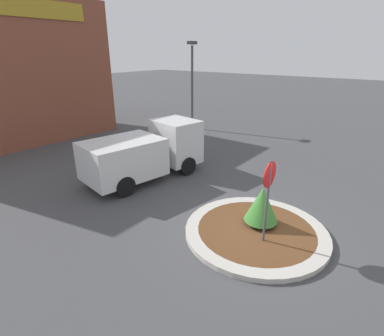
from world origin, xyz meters
name	(u,v)px	position (x,y,z in m)	size (l,w,h in m)	color
ground_plane	(256,233)	(0.00, 0.00, 0.00)	(120.00, 120.00, 0.00)	#474749
traffic_island	(256,231)	(0.00, 0.00, 0.08)	(4.24, 4.24, 0.15)	#BCB7AD
stop_sign	(268,189)	(-0.38, -0.41, 1.76)	(0.72, 0.07, 2.53)	#4C4C51
island_shrub	(262,204)	(0.36, 0.04, 0.83)	(1.02, 1.02, 1.22)	brown
utility_truck	(145,152)	(1.04, 5.71, 1.16)	(5.35, 2.86, 2.26)	silver
storefront_building	(1,72)	(0.39, 16.77, 3.99)	(11.06, 6.07, 7.98)	brown
light_pole	(192,79)	(9.21, 9.54, 3.40)	(0.70, 0.30, 5.71)	#4C4C51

